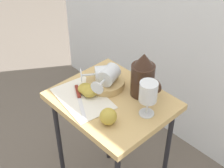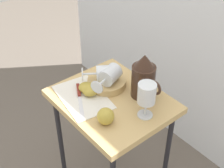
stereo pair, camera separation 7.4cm
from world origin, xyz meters
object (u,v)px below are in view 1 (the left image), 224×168
wine_glass_tipped_far (108,75)px  apple_half_right (90,92)px  apple_half_left (86,88)px  apple_whole (108,116)px  knife (79,97)px  pitcher (143,78)px  wine_glass_upright (148,94)px  basket_tray (105,83)px  table (112,113)px  wine_glass_tipped_near (103,74)px

wine_glass_tipped_far → apple_half_right: 0.11m
apple_half_left → apple_whole: bearing=-15.4°
apple_half_left → knife: size_ratio=0.33×
pitcher → apple_half_left: bearing=-134.7°
apple_half_right → wine_glass_upright: bearing=20.6°
pitcher → apple_half_right: 0.24m
basket_tray → apple_half_right: bearing=-86.8°
apple_half_right → table: bearing=35.0°
pitcher → apple_half_left: 0.26m
wine_glass_upright → apple_whole: 0.18m
apple_half_left → apple_half_right: bearing=-1.9°
wine_glass_upright → apple_whole: (-0.07, -0.15, -0.07)m
basket_tray → pitcher: bearing=27.4°
wine_glass_tipped_far → apple_half_right: (-0.02, -0.10, -0.05)m
wine_glass_tipped_far → apple_half_left: 0.12m
wine_glass_tipped_near → knife: 0.15m
wine_glass_tipped_near → knife: bearing=-93.0°
apple_half_right → pitcher: bearing=50.5°
table → apple_half_right: size_ratio=10.16×
basket_tray → knife: (-0.01, -0.15, -0.01)m
basket_tray → wine_glass_tipped_far: bearing=-8.3°
knife → pitcher: bearing=54.1°
basket_tray → pitcher: pitcher is taller
wine_glass_tipped_far → basket_tray: bearing=171.7°
pitcher → apple_half_right: (-0.15, -0.18, -0.06)m
apple_half_left → pitcher: bearing=45.3°
table → apple_whole: bearing=-48.8°
basket_tray → apple_whole: bearing=-39.8°
apple_half_left → apple_half_right: same height
wine_glass_upright → apple_half_right: size_ratio=2.27×
wine_glass_upright → apple_half_left: (-0.28, -0.09, -0.08)m
basket_tray → wine_glass_tipped_near: (-0.00, -0.01, 0.05)m
apple_half_left → basket_tray: bearing=76.7°
table → wine_glass_upright: size_ratio=4.47×
pitcher → wine_glass_tipped_near: size_ratio=1.32×
basket_tray → apple_half_left: (-0.02, -0.10, 0.01)m
wine_glass_tipped_far → apple_half_left: bearing=-116.8°
table → wine_glass_upright: 0.26m
wine_glass_upright → knife: (-0.27, -0.14, -0.10)m
pitcher → apple_half_right: bearing=-129.5°
table → pitcher: (0.07, 0.12, 0.17)m
pitcher → wine_glass_upright: size_ratio=1.31×
pitcher → wine_glass_upright: bearing=-39.2°
wine_glass_tipped_far → wine_glass_upright: bearing=-0.3°
wine_glass_upright → apple_whole: size_ratio=2.27×
apple_half_right → knife: size_ratio=0.33×
wine_glass_upright → apple_whole: bearing=-114.1°
wine_glass_tipped_near → wine_glass_tipped_far: size_ratio=0.94×
basket_tray → knife: size_ratio=0.85×
table → basket_tray: bearing=154.6°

